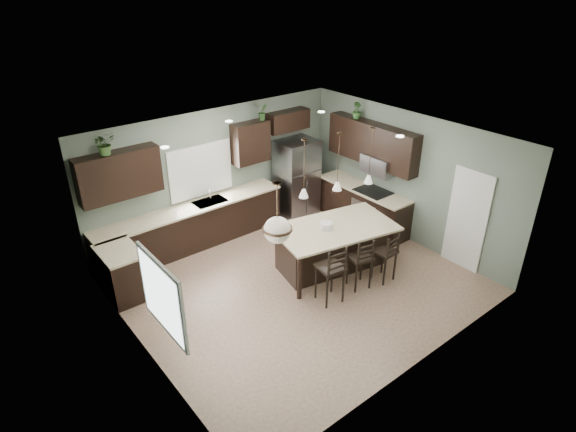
# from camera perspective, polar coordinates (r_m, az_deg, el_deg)

# --- Properties ---
(ground) EXTENTS (6.00, 6.00, 0.00)m
(ground) POSITION_cam_1_polar(r_m,az_deg,el_deg) (9.27, 1.08, -7.95)
(ground) COLOR #9E8466
(ground) RESTS_ON ground
(pantry_door) EXTENTS (0.04, 0.82, 2.04)m
(pantry_door) POSITION_cam_1_polar(r_m,az_deg,el_deg) (9.91, 20.45, -0.44)
(pantry_door) COLOR white
(pantry_door) RESTS_ON ground
(window_back) EXTENTS (1.35, 0.02, 1.00)m
(window_back) POSITION_cam_1_polar(r_m,az_deg,el_deg) (10.35, -10.35, 5.33)
(window_back) COLOR white
(window_back) RESTS_ON room_shell
(window_left) EXTENTS (0.02, 1.10, 1.00)m
(window_left) POSITION_cam_1_polar(r_m,az_deg,el_deg) (6.55, -14.82, -9.27)
(window_left) COLOR white
(window_left) RESTS_ON room_shell
(left_return_cabs) EXTENTS (0.60, 0.90, 0.90)m
(left_return_cabs) POSITION_cam_1_polar(r_m,az_deg,el_deg) (9.21, -19.12, -6.55)
(left_return_cabs) COLOR black
(left_return_cabs) RESTS_ON ground
(left_return_countertop) EXTENTS (0.66, 0.96, 0.04)m
(left_return_countertop) POSITION_cam_1_polar(r_m,az_deg,el_deg) (8.98, -19.45, -4.01)
(left_return_countertop) COLOR beige
(left_return_countertop) RESTS_ON left_return_cabs
(back_lower_cabs) EXTENTS (4.20, 0.60, 0.90)m
(back_lower_cabs) POSITION_cam_1_polar(r_m,az_deg,el_deg) (10.40, -11.23, -1.36)
(back_lower_cabs) COLOR black
(back_lower_cabs) RESTS_ON ground
(back_countertop) EXTENTS (4.20, 0.66, 0.04)m
(back_countertop) POSITION_cam_1_polar(r_m,az_deg,el_deg) (10.17, -11.41, 0.92)
(back_countertop) COLOR beige
(back_countertop) RESTS_ON back_lower_cabs
(sink_inset) EXTENTS (0.70, 0.45, 0.01)m
(sink_inset) POSITION_cam_1_polar(r_m,az_deg,el_deg) (10.35, -9.24, 1.70)
(sink_inset) COLOR gray
(sink_inset) RESTS_ON back_countertop
(faucet) EXTENTS (0.02, 0.02, 0.28)m
(faucet) POSITION_cam_1_polar(r_m,az_deg,el_deg) (10.26, -9.22, 2.37)
(faucet) COLOR silver
(faucet) RESTS_ON back_countertop
(back_upper_left) EXTENTS (1.55, 0.34, 0.90)m
(back_upper_left) POSITION_cam_1_polar(r_m,az_deg,el_deg) (9.43, -19.37, 4.59)
(back_upper_left) COLOR black
(back_upper_left) RESTS_ON room_shell
(back_upper_right) EXTENTS (0.85, 0.34, 0.90)m
(back_upper_right) POSITION_cam_1_polar(r_m,az_deg,el_deg) (10.66, -4.46, 8.67)
(back_upper_right) COLOR black
(back_upper_right) RESTS_ON room_shell
(fridge_header) EXTENTS (1.05, 0.34, 0.45)m
(fridge_header) POSITION_cam_1_polar(r_m,az_deg,el_deg) (11.17, 0.00, 11.24)
(fridge_header) COLOR black
(fridge_header) RESTS_ON room_shell
(right_lower_cabs) EXTENTS (0.60, 2.35, 0.90)m
(right_lower_cabs) POSITION_cam_1_polar(r_m,az_deg,el_deg) (11.21, 8.88, 1.08)
(right_lower_cabs) COLOR black
(right_lower_cabs) RESTS_ON ground
(right_countertop) EXTENTS (0.66, 2.35, 0.04)m
(right_countertop) POSITION_cam_1_polar(r_m,az_deg,el_deg) (11.00, 8.98, 3.25)
(right_countertop) COLOR beige
(right_countertop) RESTS_ON right_lower_cabs
(cooktop) EXTENTS (0.58, 0.75, 0.02)m
(cooktop) POSITION_cam_1_polar(r_m,az_deg,el_deg) (10.83, 10.05, 2.89)
(cooktop) COLOR black
(cooktop) RESTS_ON right_countertop
(wall_oven_front) EXTENTS (0.01, 0.72, 0.60)m
(wall_oven_front) POSITION_cam_1_polar(r_m,az_deg,el_deg) (10.85, 8.83, 0.13)
(wall_oven_front) COLOR gray
(wall_oven_front) RESTS_ON right_lower_cabs
(right_upper_cabs) EXTENTS (0.34, 2.35, 0.90)m
(right_upper_cabs) POSITION_cam_1_polar(r_m,az_deg,el_deg) (10.73, 9.93, 8.47)
(right_upper_cabs) COLOR black
(right_upper_cabs) RESTS_ON room_shell
(microwave) EXTENTS (0.40, 0.75, 0.40)m
(microwave) POSITION_cam_1_polar(r_m,az_deg,el_deg) (10.67, 10.67, 5.98)
(microwave) COLOR gray
(microwave) RESTS_ON right_upper_cabs
(refrigerator) EXTENTS (0.90, 0.74, 1.85)m
(refrigerator) POSITION_cam_1_polar(r_m,az_deg,el_deg) (11.41, 1.03, 4.53)
(refrigerator) COLOR gray
(refrigerator) RESTS_ON ground
(kitchen_island) EXTENTS (2.53, 1.76, 0.92)m
(kitchen_island) POSITION_cam_1_polar(r_m,az_deg,el_deg) (9.51, 5.47, -3.73)
(kitchen_island) COLOR black
(kitchen_island) RESTS_ON ground
(serving_dish) EXTENTS (0.24, 0.24, 0.14)m
(serving_dish) POSITION_cam_1_polar(r_m,az_deg,el_deg) (9.16, 4.55, -1.18)
(serving_dish) COLOR silver
(serving_dish) RESTS_ON kitchen_island
(bar_stool_left) EXTENTS (0.49, 0.49, 1.16)m
(bar_stool_left) POSITION_cam_1_polar(r_m,az_deg,el_deg) (8.54, 5.00, -6.76)
(bar_stool_left) COLOR black
(bar_stool_left) RESTS_ON ground
(bar_stool_center) EXTENTS (0.47, 0.47, 1.05)m
(bar_stool_center) POSITION_cam_1_polar(r_m,az_deg,el_deg) (9.00, 8.48, -5.48)
(bar_stool_center) COLOR black
(bar_stool_center) RESTS_ON ground
(bar_stool_right) EXTENTS (0.39, 0.39, 1.02)m
(bar_stool_right) POSITION_cam_1_polar(r_m,az_deg,el_deg) (9.28, 11.36, -4.72)
(bar_stool_right) COLOR black
(bar_stool_right) RESTS_ON ground
(pendant_left) EXTENTS (0.17, 0.17, 1.10)m
(pendant_left) POSITION_cam_1_polar(r_m,az_deg,el_deg) (8.39, 1.92, 5.61)
(pendant_left) COLOR silver
(pendant_left) RESTS_ON room_shell
(pendant_center) EXTENTS (0.17, 0.17, 1.10)m
(pendant_center) POSITION_cam_1_polar(r_m,az_deg,el_deg) (8.73, 5.99, 6.36)
(pendant_center) COLOR silver
(pendant_center) RESTS_ON room_shell
(pendant_right) EXTENTS (0.17, 0.17, 1.10)m
(pendant_right) POSITION_cam_1_polar(r_m,az_deg,el_deg) (9.11, 9.74, 7.02)
(pendant_right) COLOR silver
(pendant_right) RESTS_ON room_shell
(chandelier) EXTENTS (0.43, 0.43, 0.95)m
(chandelier) POSITION_cam_1_polar(r_m,az_deg,el_deg) (6.69, -1.29, 0.40)
(chandelier) COLOR beige
(chandelier) RESTS_ON room_shell
(plant_back_left) EXTENTS (0.42, 0.37, 0.41)m
(plant_back_left) POSITION_cam_1_polar(r_m,az_deg,el_deg) (9.14, -20.94, 8.03)
(plant_back_left) COLOR #305023
(plant_back_left) RESTS_ON back_upper_left
(plant_back_right) EXTENTS (0.22, 0.19, 0.37)m
(plant_back_right) POSITION_cam_1_polar(r_m,az_deg,el_deg) (10.63, -3.03, 12.22)
(plant_back_right) COLOR #294D21
(plant_back_right) RESTS_ON back_upper_right
(plant_right_wall) EXTENTS (0.22, 0.22, 0.36)m
(plant_right_wall) POSITION_cam_1_polar(r_m,az_deg,el_deg) (10.84, 8.17, 12.28)
(plant_right_wall) COLOR #2E5B27
(plant_right_wall) RESTS_ON right_upper_cabs
(room_shell) EXTENTS (6.00, 6.00, 6.00)m
(room_shell) POSITION_cam_1_polar(r_m,az_deg,el_deg) (8.40, 1.18, 1.54)
(room_shell) COLOR slate
(room_shell) RESTS_ON ground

